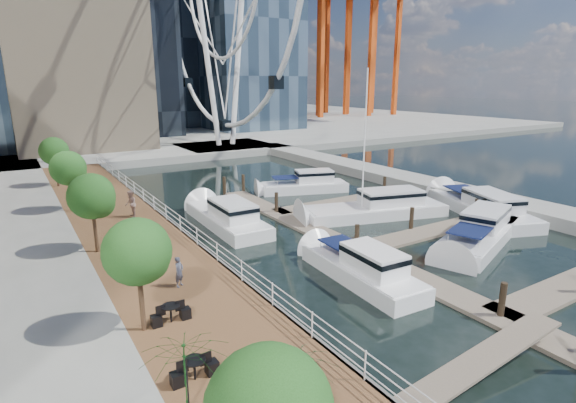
% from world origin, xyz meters
% --- Properties ---
extents(ground, '(520.00, 520.00, 0.00)m').
position_xyz_m(ground, '(0.00, 0.00, 0.00)').
color(ground, black).
rests_on(ground, ground).
extents(boardwalk, '(6.00, 60.00, 1.00)m').
position_xyz_m(boardwalk, '(-9.00, 15.00, 0.50)').
color(boardwalk, brown).
rests_on(boardwalk, ground).
extents(seawall, '(0.25, 60.00, 1.00)m').
position_xyz_m(seawall, '(-6.00, 15.00, 0.50)').
color(seawall, '#595954').
rests_on(seawall, ground).
extents(land_far, '(200.00, 114.00, 1.00)m').
position_xyz_m(land_far, '(0.00, 102.00, 0.50)').
color(land_far, gray).
rests_on(land_far, ground).
extents(breakwater, '(4.00, 60.00, 1.00)m').
position_xyz_m(breakwater, '(20.00, 20.00, 0.50)').
color(breakwater, gray).
rests_on(breakwater, ground).
extents(pier, '(14.00, 12.00, 1.00)m').
position_xyz_m(pier, '(14.00, 52.00, 0.50)').
color(pier, gray).
rests_on(pier, ground).
extents(railing, '(0.10, 60.00, 1.05)m').
position_xyz_m(railing, '(-6.10, 15.00, 1.52)').
color(railing, white).
rests_on(railing, boardwalk).
extents(floating_docks, '(16.00, 34.00, 2.60)m').
position_xyz_m(floating_docks, '(7.97, 9.98, 0.49)').
color(floating_docks, '#6D6051').
rests_on(floating_docks, ground).
extents(port_cranes, '(40.00, 52.00, 38.00)m').
position_xyz_m(port_cranes, '(67.67, 95.67, 20.00)').
color(port_cranes, '#D84C14').
rests_on(port_cranes, ground).
extents(street_trees, '(2.60, 42.60, 4.60)m').
position_xyz_m(street_trees, '(-11.40, 14.00, 4.29)').
color(street_trees, '#3F2B1C').
rests_on(street_trees, ground).
extents(cafe_tables, '(2.50, 13.70, 0.74)m').
position_xyz_m(cafe_tables, '(-10.40, -2.00, 1.37)').
color(cafe_tables, black).
rests_on(cafe_tables, ground).
extents(yacht_foreground, '(11.56, 6.70, 2.15)m').
position_xyz_m(yacht_foreground, '(10.92, 4.79, 0.00)').
color(yacht_foreground, silver).
rests_on(yacht_foreground, ground).
extents(pedestrian_near, '(0.65, 0.61, 1.49)m').
position_xyz_m(pedestrian_near, '(-8.89, 7.06, 1.75)').
color(pedestrian_near, '#4C5066').
rests_on(pedestrian_near, boardwalk).
extents(pedestrian_mid, '(0.90, 1.08, 1.98)m').
position_xyz_m(pedestrian_mid, '(-8.04, 19.92, 1.99)').
color(pedestrian_mid, '#8E6D62').
rests_on(pedestrian_mid, boardwalk).
extents(pedestrian_far, '(1.08, 0.83, 1.70)m').
position_xyz_m(pedestrian_far, '(-9.05, 28.05, 1.85)').
color(pedestrian_far, '#33393F').
rests_on(pedestrian_far, boardwalk).
extents(moored_yachts, '(24.11, 35.53, 11.50)m').
position_xyz_m(moored_yachts, '(8.61, 11.93, 0.00)').
color(moored_yachts, silver).
rests_on(moored_yachts, ground).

